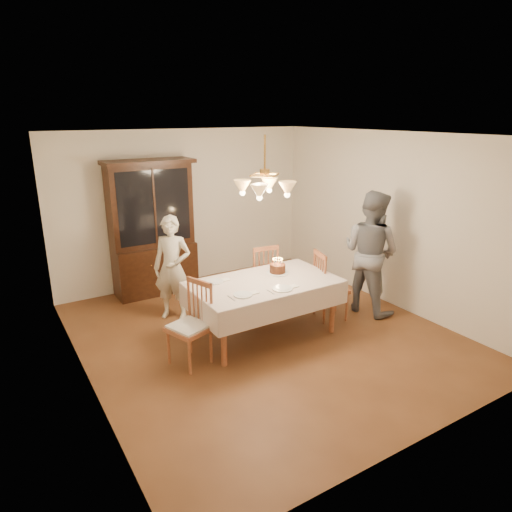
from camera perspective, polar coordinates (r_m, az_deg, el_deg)
ground at (r=6.22m, az=0.98°, el=-9.74°), size 5.00×5.00×0.00m
room_shell at (r=5.67m, az=1.06°, el=4.61°), size 5.00×5.00×5.00m
dining_table at (r=5.94m, az=1.01°, el=-3.87°), size 1.90×1.10×0.76m
china_hutch at (r=7.50m, az=-12.81°, el=3.13°), size 1.38×0.54×2.16m
chair_far_side at (r=6.91m, az=0.61°, el=-2.87°), size 0.49×0.47×1.00m
chair_left_end at (r=5.42m, az=-8.31°, el=-8.91°), size 0.54×0.55×1.00m
chair_right_end at (r=6.61m, az=9.25°, el=-4.08°), size 0.53×0.54×1.00m
elderly_woman at (r=6.54m, az=-10.40°, el=-1.49°), size 0.65×0.63×1.50m
adult_in_grey at (r=6.84m, az=14.10°, el=0.45°), size 0.85×1.00×1.81m
birthday_cake at (r=6.19m, az=2.70°, el=-1.64°), size 0.30×0.30×0.21m
place_setting_near_left at (r=5.47m, az=-1.53°, el=-4.86°), size 0.38×0.23×0.02m
place_setting_near_right at (r=5.67m, az=3.41°, el=-4.08°), size 0.41×0.26×0.02m
place_setting_far_left at (r=5.91m, az=-5.08°, el=-3.18°), size 0.38×0.24×0.02m
chandelier at (r=5.60m, az=1.09°, el=8.55°), size 0.62×0.62×0.73m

